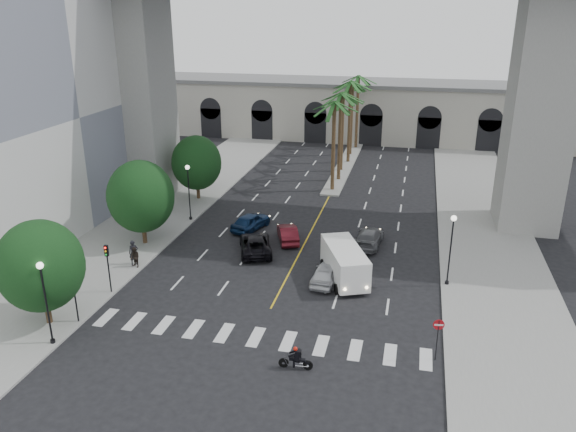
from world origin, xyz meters
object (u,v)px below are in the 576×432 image
(traffic_signal_near, at_px, (74,288))
(pedestrian_a, at_px, (134,253))
(lamp_post_right, at_px, (451,244))
(motorcycle_rider, at_px, (297,359))
(cargo_van, at_px, (345,262))
(car_c, at_px, (255,244))
(car_d, at_px, (369,237))
(car_b, at_px, (288,233))
(car_a, at_px, (326,273))
(traffic_signal_far, at_px, (108,261))
(car_e, at_px, (251,221))
(lamp_post_left_far, at_px, (189,188))
(pedestrian_b, at_px, (135,257))
(lamp_post_left_near, at_px, (45,296))
(do_not_enter_sign, at_px, (438,331))

(traffic_signal_near, xyz_separation_m, pedestrian_a, (-0.54, 8.43, -1.40))
(lamp_post_right, distance_m, motorcycle_rider, 14.84)
(cargo_van, relative_size, pedestrian_a, 3.26)
(motorcycle_rider, xyz_separation_m, car_c, (-6.59, 14.49, 0.10))
(motorcycle_rider, bearing_deg, traffic_signal_near, 170.94)
(car_d, bearing_deg, traffic_signal_near, 49.45)
(car_b, distance_m, car_d, 6.79)
(motorcycle_rider, height_order, car_a, car_a)
(traffic_signal_far, distance_m, car_c, 12.02)
(car_e, xyz_separation_m, cargo_van, (9.48, -7.99, 0.64))
(lamp_post_left_far, relative_size, car_a, 1.27)
(lamp_post_right, xyz_separation_m, cargo_van, (-7.25, -0.75, -1.82))
(pedestrian_b, bearing_deg, car_d, 49.54)
(lamp_post_left_near, xyz_separation_m, traffic_signal_near, (0.10, 2.50, -0.71))
(lamp_post_right, relative_size, cargo_van, 0.85)
(traffic_signal_near, xyz_separation_m, car_a, (14.23, 9.11, -1.79))
(traffic_signal_near, bearing_deg, do_not_enter_sign, 2.84)
(lamp_post_right, height_order, do_not_enter_sign, lamp_post_right)
(car_c, height_order, do_not_enter_sign, do_not_enter_sign)
(traffic_signal_near, xyz_separation_m, car_e, (5.97, 17.74, -1.75))
(traffic_signal_far, xyz_separation_m, motorcycle_rider, (14.37, -5.50, -1.89))
(lamp_post_left_far, distance_m, car_b, 10.55)
(traffic_signal_far, height_order, car_e, traffic_signal_far)
(car_d, bearing_deg, pedestrian_a, 29.84)
(pedestrian_a, relative_size, do_not_enter_sign, 0.74)
(lamp_post_left_far, xyz_separation_m, cargo_van, (15.55, -8.75, -1.82))
(motorcycle_rider, relative_size, car_c, 0.37)
(traffic_signal_far, height_order, car_c, traffic_signal_far)
(car_e, relative_size, pedestrian_a, 2.33)
(lamp_post_right, distance_m, cargo_van, 7.52)
(lamp_post_left_near, bearing_deg, do_not_enter_sign, 9.29)
(car_e, height_order, pedestrian_a, pedestrian_a)
(do_not_enter_sign, bearing_deg, lamp_post_left_far, 133.83)
(lamp_post_right, bearing_deg, car_b, 157.46)
(car_b, relative_size, pedestrian_a, 2.20)
(car_c, xyz_separation_m, do_not_enter_sign, (14.02, -11.91, 1.15))
(motorcycle_rider, relative_size, pedestrian_b, 1.19)
(lamp_post_right, xyz_separation_m, pedestrian_b, (-22.90, -2.53, -2.27))
(lamp_post_left_near, bearing_deg, car_e, 73.31)
(car_a, height_order, car_e, car_e)
(traffic_signal_near, relative_size, car_d, 0.75)
(lamp_post_left_near, relative_size, car_d, 1.09)
(lamp_post_left_near, distance_m, car_a, 18.61)
(motorcycle_rider, bearing_deg, car_c, 111.35)
(traffic_signal_far, distance_m, car_b, 15.49)
(lamp_post_left_far, distance_m, traffic_signal_near, 18.51)
(car_c, relative_size, car_e, 1.16)
(car_a, height_order, car_b, car_a)
(car_b, height_order, cargo_van, cargo_van)
(car_a, relative_size, pedestrian_b, 2.63)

